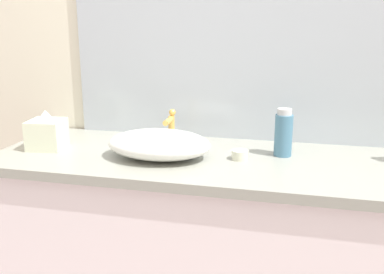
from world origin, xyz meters
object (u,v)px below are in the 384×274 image
at_px(sink_basin, 159,144).
at_px(lotion_bottle, 283,133).
at_px(candle_jar, 240,155).
at_px(tissue_box, 47,132).

distance_m(sink_basin, lotion_bottle, 0.47).
bearing_deg(lotion_bottle, candle_jar, -150.46).
bearing_deg(tissue_box, lotion_bottle, 7.45).
relative_size(lotion_bottle, tissue_box, 1.16).
bearing_deg(lotion_bottle, sink_basin, -163.74).
distance_m(sink_basin, candle_jar, 0.31).
distance_m(lotion_bottle, candle_jar, 0.19).
height_order(lotion_bottle, candle_jar, lotion_bottle).
height_order(sink_basin, lotion_bottle, lotion_bottle).
bearing_deg(candle_jar, sink_basin, -171.35).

